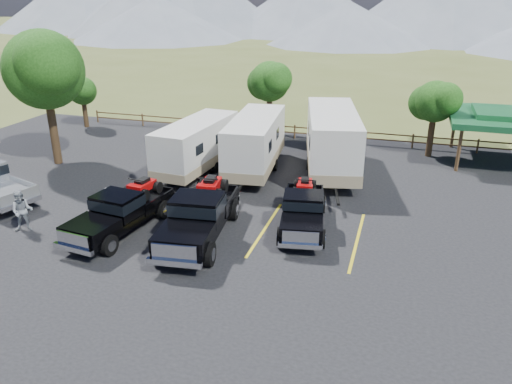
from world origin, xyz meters
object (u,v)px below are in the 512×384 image
(rig_right, at_px, (303,208))
(trailer_right, at_px, (332,141))
(rig_center, at_px, (200,214))
(trailer_left, at_px, (197,146))
(person_b, at_px, (22,211))
(person_a, at_px, (108,204))
(trailer_center, at_px, (255,144))
(tree_big_nw, at_px, (44,70))
(pavilion, at_px, (505,118))
(rig_left, at_px, (122,210))

(rig_right, relative_size, trailer_right, 0.56)
(trailer_right, bearing_deg, rig_center, -124.63)
(trailer_left, height_order, person_b, trailer_left)
(rig_center, distance_m, person_a, 4.71)
(person_a, bearing_deg, rig_right, 150.63)
(trailer_left, bearing_deg, person_a, -95.75)
(trailer_left, bearing_deg, rig_center, -61.23)
(trailer_center, bearing_deg, tree_big_nw, -176.10)
(pavilion, bearing_deg, person_a, -141.94)
(rig_center, height_order, person_a, rig_center)
(pavilion, distance_m, trailer_right, 10.65)
(rig_center, height_order, trailer_right, trailer_right)
(pavilion, xyz_separation_m, trailer_right, (-9.45, -4.83, -0.91))
(person_a, bearing_deg, rig_center, 133.80)
(pavilion, height_order, trailer_right, trailer_right)
(trailer_left, xyz_separation_m, person_a, (-1.32, -7.13, -0.76))
(rig_left, bearing_deg, person_a, 153.64)
(trailer_left, xyz_separation_m, trailer_right, (7.31, 2.20, 0.31))
(trailer_right, distance_m, person_b, 16.22)
(trailer_left, relative_size, person_a, 5.46)
(trailer_center, height_order, person_b, trailer_center)
(rig_center, height_order, trailer_left, trailer_left)
(rig_left, xyz_separation_m, trailer_center, (3.23, 9.03, 0.70))
(rig_center, bearing_deg, person_b, -174.07)
(trailer_center, bearing_deg, person_a, -124.23)
(trailer_right, xyz_separation_m, person_b, (-11.49, -11.41, -0.92))
(rig_right, bearing_deg, pavilion, 42.80)
(rig_center, height_order, person_b, rig_center)
(trailer_left, bearing_deg, pavilion, 27.49)
(rig_left, bearing_deg, rig_right, 26.48)
(rig_right, bearing_deg, trailer_center, 113.30)
(rig_right, distance_m, person_a, 8.81)
(rig_center, bearing_deg, trailer_right, 61.31)
(pavilion, xyz_separation_m, trailer_left, (-16.76, -7.03, -1.21))
(tree_big_nw, distance_m, trailer_left, 9.71)
(trailer_right, height_order, person_b, trailer_right)
(tree_big_nw, relative_size, rig_center, 1.17)
(rig_center, bearing_deg, rig_right, 22.81)
(trailer_right, bearing_deg, tree_big_nw, 178.54)
(trailer_left, height_order, trailer_center, trailer_center)
(rig_left, relative_size, trailer_right, 0.60)
(person_a, bearing_deg, person_b, -5.17)
(person_b, bearing_deg, rig_left, -10.09)
(rig_center, relative_size, trailer_left, 0.79)
(tree_big_nw, relative_size, person_b, 4.28)
(trailer_left, distance_m, trailer_center, 3.31)
(tree_big_nw, bearing_deg, trailer_center, 9.76)
(tree_big_nw, distance_m, rig_left, 12.06)
(person_b, bearing_deg, trailer_center, 27.17)
(pavilion, bearing_deg, rig_center, -132.62)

